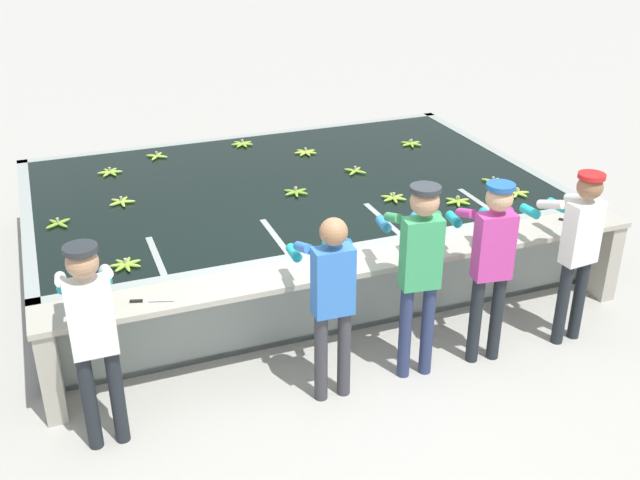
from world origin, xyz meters
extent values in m
plane|color=#A3A099|center=(0.00, 0.00, 0.00)|extent=(80.00, 80.00, 0.00)
cube|color=gray|center=(0.00, 2.26, 0.03)|extent=(5.57, 3.61, 0.06)
cube|color=gray|center=(0.00, 0.51, 0.44)|extent=(5.57, 0.12, 0.88)
cube|color=gray|center=(0.00, 4.00, 0.44)|extent=(5.57, 0.12, 0.88)
cube|color=gray|center=(-2.73, 2.26, 0.44)|extent=(0.12, 3.61, 0.88)
cube|color=gray|center=(2.73, 2.26, 0.44)|extent=(0.12, 3.61, 0.88)
cube|color=black|center=(0.00, 2.26, 0.47)|extent=(5.33, 3.37, 0.81)
cube|color=gray|center=(-1.67, 0.97, 0.44)|extent=(0.06, 0.80, 0.88)
cube|color=gray|center=(-0.56, 0.97, 0.44)|extent=(0.06, 0.80, 0.88)
cube|color=gray|center=(0.56, 0.97, 0.44)|extent=(0.06, 0.80, 0.88)
cube|color=gray|center=(1.67, 0.97, 0.44)|extent=(0.06, 0.80, 0.88)
cube|color=#A8A393|center=(0.00, 0.23, 0.85)|extent=(5.57, 0.45, 0.05)
cube|color=#A8A393|center=(-2.69, 0.23, 0.41)|extent=(0.16, 0.41, 0.83)
cube|color=#A8A393|center=(2.69, 0.23, 0.41)|extent=(0.16, 0.41, 0.83)
cylinder|color=#1E2328|center=(-2.43, -0.33, 0.42)|extent=(0.11, 0.11, 0.83)
cylinder|color=#1E2328|center=(-2.23, -0.33, 0.42)|extent=(0.11, 0.11, 0.83)
cube|color=white|center=(-2.33, -0.33, 1.12)|extent=(0.32, 0.17, 0.59)
sphere|color=tan|center=(-2.33, -0.33, 1.56)|extent=(0.22, 0.22, 0.22)
cylinder|color=#282D33|center=(-2.33, -0.33, 1.66)|extent=(0.24, 0.24, 0.04)
cylinder|color=white|center=(-2.49, -0.08, 1.33)|extent=(0.08, 0.31, 0.18)
cylinder|color=#1EA3AD|center=(-2.49, 0.17, 1.17)|extent=(0.08, 0.20, 0.08)
cylinder|color=white|center=(-2.17, -0.08, 1.33)|extent=(0.08, 0.31, 0.18)
cylinder|color=#1EA3AD|center=(-2.17, 0.17, 1.17)|extent=(0.08, 0.20, 0.08)
cylinder|color=#38383D|center=(-0.62, -0.39, 0.40)|extent=(0.11, 0.11, 0.81)
cylinder|color=#38383D|center=(-0.42, -0.40, 0.40)|extent=(0.11, 0.11, 0.81)
cube|color=blue|center=(-0.52, -0.40, 1.09)|extent=(0.32, 0.18, 0.57)
sphere|color=#9E704C|center=(-0.52, -0.40, 1.52)|extent=(0.22, 0.22, 0.22)
cylinder|color=blue|center=(-0.67, -0.14, 1.29)|extent=(0.09, 0.31, 0.18)
cylinder|color=#1EA3AD|center=(-0.67, 0.11, 1.13)|extent=(0.09, 0.20, 0.08)
cylinder|color=blue|center=(-0.35, -0.15, 1.29)|extent=(0.09, 0.31, 0.18)
cylinder|color=#1EA3AD|center=(-0.35, 0.10, 1.13)|extent=(0.09, 0.20, 0.08)
cylinder|color=navy|center=(0.16, -0.35, 0.43)|extent=(0.11, 0.11, 0.87)
cylinder|color=navy|center=(0.36, -0.38, 0.43)|extent=(0.11, 0.11, 0.87)
cube|color=#38995B|center=(0.26, -0.36, 1.18)|extent=(0.34, 0.21, 0.61)
sphere|color=tan|center=(0.26, -0.36, 1.63)|extent=(0.24, 0.24, 0.24)
cylinder|color=#282D33|center=(0.26, -0.36, 1.74)|extent=(0.25, 0.25, 0.04)
cylinder|color=#38995B|center=(0.13, -0.09, 1.40)|extent=(0.12, 0.32, 0.18)
cylinder|color=teal|center=(0.17, 0.15, 1.23)|extent=(0.11, 0.21, 0.08)
cylinder|color=#38995B|center=(0.45, -0.14, 1.40)|extent=(0.12, 0.32, 0.18)
cylinder|color=teal|center=(0.48, 0.11, 1.23)|extent=(0.11, 0.21, 0.08)
cylinder|color=#1E2328|center=(0.84, -0.37, 0.42)|extent=(0.11, 0.11, 0.83)
cylinder|color=#1E2328|center=(1.04, -0.40, 0.42)|extent=(0.11, 0.11, 0.83)
cube|color=#BC388E|center=(0.94, -0.39, 1.13)|extent=(0.34, 0.21, 0.59)
sphere|color=tan|center=(0.94, -0.39, 1.57)|extent=(0.23, 0.23, 0.23)
cylinder|color=#1E5199|center=(0.94, -0.39, 1.67)|extent=(0.24, 0.24, 0.04)
cylinder|color=#BC388E|center=(0.81, -0.12, 1.34)|extent=(0.12, 0.32, 0.18)
cylinder|color=teal|center=(0.85, 0.13, 1.17)|extent=(0.11, 0.21, 0.08)
cylinder|color=#BC388E|center=(1.13, -0.16, 1.34)|extent=(0.12, 0.32, 0.18)
cylinder|color=teal|center=(1.17, 0.09, 1.17)|extent=(0.11, 0.21, 0.08)
cylinder|color=#1E2328|center=(1.73, -0.41, 0.41)|extent=(0.11, 0.11, 0.82)
cylinder|color=#1E2328|center=(1.93, -0.39, 0.41)|extent=(0.11, 0.11, 0.82)
cube|color=white|center=(1.83, -0.40, 1.11)|extent=(0.33, 0.20, 0.58)
sphere|color=#896042|center=(1.83, -0.40, 1.54)|extent=(0.22, 0.22, 0.22)
cylinder|color=red|center=(1.83, -0.40, 1.64)|extent=(0.23, 0.23, 0.04)
cylinder|color=white|center=(1.65, -0.16, 1.31)|extent=(0.11, 0.32, 0.18)
cylinder|color=#1EA3AD|center=(1.63, 0.09, 1.15)|extent=(0.10, 0.21, 0.08)
cylinder|color=white|center=(1.97, -0.13, 1.31)|extent=(0.11, 0.32, 0.18)
cylinder|color=#1EA3AD|center=(1.95, 0.12, 1.15)|extent=(0.10, 0.21, 0.08)
ellipsoid|color=#8CB738|center=(0.86, 1.32, 0.89)|extent=(0.07, 0.17, 0.04)
ellipsoid|color=#8CB738|center=(0.92, 1.34, 0.89)|extent=(0.15, 0.14, 0.04)
ellipsoid|color=#8CB738|center=(0.93, 1.39, 0.89)|extent=(0.17, 0.09, 0.04)
ellipsoid|color=#8CB738|center=(0.89, 1.43, 0.89)|extent=(0.07, 0.17, 0.04)
ellipsoid|color=#8CB738|center=(0.84, 1.41, 0.89)|extent=(0.15, 0.14, 0.04)
ellipsoid|color=#8CB738|center=(0.82, 1.36, 0.89)|extent=(0.17, 0.09, 0.04)
cylinder|color=tan|center=(0.88, 1.37, 0.93)|extent=(0.03, 0.03, 0.04)
ellipsoid|color=#8CB738|center=(1.49, 1.00, 0.89)|extent=(0.12, 0.16, 0.04)
ellipsoid|color=#8CB738|center=(1.51, 1.05, 0.89)|extent=(0.17, 0.05, 0.04)
ellipsoid|color=#8CB738|center=(1.48, 1.10, 0.89)|extent=(0.11, 0.17, 0.04)
ellipsoid|color=#8CB738|center=(1.43, 1.10, 0.89)|extent=(0.12, 0.16, 0.04)
ellipsoid|color=#8CB738|center=(1.40, 1.05, 0.89)|extent=(0.17, 0.05, 0.04)
ellipsoid|color=#8CB738|center=(1.43, 1.00, 0.89)|extent=(0.11, 0.17, 0.04)
cylinder|color=tan|center=(1.46, 1.05, 0.93)|extent=(0.03, 0.03, 0.04)
ellipsoid|color=#9EC642|center=(2.11, 1.04, 0.89)|extent=(0.17, 0.07, 0.04)
ellipsoid|color=#9EC642|center=(2.12, 0.99, 0.89)|extent=(0.14, 0.15, 0.04)
ellipsoid|color=#9EC642|center=(2.17, 0.97, 0.89)|extent=(0.08, 0.17, 0.04)
ellipsoid|color=#9EC642|center=(2.21, 1.01, 0.89)|extent=(0.17, 0.07, 0.04)
ellipsoid|color=#9EC642|center=(2.20, 1.07, 0.89)|extent=(0.14, 0.15, 0.04)
ellipsoid|color=#9EC642|center=(2.14, 1.08, 0.89)|extent=(0.08, 0.17, 0.04)
cylinder|color=tan|center=(2.16, 1.03, 0.93)|extent=(0.03, 0.03, 0.04)
ellipsoid|color=#93BC3D|center=(-1.83, 3.17, 0.89)|extent=(0.13, 0.16, 0.04)
ellipsoid|color=#93BC3D|center=(-1.78, 3.16, 0.89)|extent=(0.10, 0.17, 0.04)
ellipsoid|color=#93BC3D|center=(-1.75, 3.20, 0.89)|extent=(0.17, 0.06, 0.04)
ellipsoid|color=#93BC3D|center=(-1.77, 3.26, 0.89)|extent=(0.13, 0.16, 0.04)
ellipsoid|color=#93BC3D|center=(-1.82, 3.26, 0.89)|extent=(0.10, 0.17, 0.04)
ellipsoid|color=#93BC3D|center=(-1.86, 3.22, 0.89)|extent=(0.17, 0.06, 0.04)
cylinder|color=tan|center=(-1.80, 3.21, 0.93)|extent=(0.03, 0.03, 0.04)
ellipsoid|color=#75A333|center=(-0.08, 1.88, 0.89)|extent=(0.17, 0.08, 0.04)
ellipsoid|color=#75A333|center=(-0.04, 1.84, 0.89)|extent=(0.07, 0.17, 0.04)
ellipsoid|color=#75A333|center=(0.02, 1.86, 0.89)|extent=(0.15, 0.14, 0.04)
ellipsoid|color=#75A333|center=(0.03, 1.91, 0.89)|extent=(0.17, 0.08, 0.04)
ellipsoid|color=#75A333|center=(-0.01, 1.95, 0.89)|extent=(0.07, 0.17, 0.04)
ellipsoid|color=#75A333|center=(-0.07, 1.93, 0.89)|extent=(0.15, 0.14, 0.04)
cylinder|color=tan|center=(-0.02, 1.89, 0.93)|extent=(0.03, 0.03, 0.04)
ellipsoid|color=#8CB738|center=(-0.12, 3.59, 0.89)|extent=(0.06, 0.17, 0.04)
ellipsoid|color=#8CB738|center=(-0.08, 3.62, 0.89)|extent=(0.16, 0.12, 0.04)
ellipsoid|color=#8CB738|center=(-0.07, 3.66, 0.89)|extent=(0.17, 0.09, 0.04)
ellipsoid|color=#8CB738|center=(-0.10, 3.70, 0.89)|extent=(0.09, 0.17, 0.04)
ellipsoid|color=#8CB738|center=(-0.15, 3.69, 0.89)|extent=(0.12, 0.16, 0.04)
ellipsoid|color=#8CB738|center=(-0.18, 3.65, 0.89)|extent=(0.17, 0.05, 0.04)
ellipsoid|color=#8CB738|center=(-0.16, 3.61, 0.89)|extent=(0.15, 0.15, 0.04)
cylinder|color=tan|center=(-0.12, 3.65, 0.93)|extent=(0.03, 0.03, 0.04)
ellipsoid|color=#8CB738|center=(-1.98, 0.90, 0.89)|extent=(0.12, 0.17, 0.04)
ellipsoid|color=#8CB738|center=(-2.00, 0.86, 0.89)|extent=(0.17, 0.06, 0.04)
ellipsoid|color=#8CB738|center=(-1.99, 0.82, 0.89)|extent=(0.15, 0.14, 0.04)
ellipsoid|color=#8CB738|center=(-1.95, 0.80, 0.89)|extent=(0.05, 0.17, 0.04)
ellipsoid|color=#8CB738|center=(-1.90, 0.83, 0.89)|extent=(0.16, 0.13, 0.04)
ellipsoid|color=#8CB738|center=(-1.90, 0.87, 0.89)|extent=(0.17, 0.08, 0.04)
ellipsoid|color=#8CB738|center=(-1.93, 0.91, 0.89)|extent=(0.10, 0.17, 0.04)
cylinder|color=tan|center=(-1.95, 0.86, 0.93)|extent=(0.03, 0.03, 0.04)
ellipsoid|color=#9EC642|center=(-1.16, 3.54, 0.89)|extent=(0.16, 0.12, 0.04)
ellipsoid|color=#9EC642|center=(-1.18, 3.61, 0.89)|extent=(0.12, 0.16, 0.04)
ellipsoid|color=#9EC642|center=(-1.25, 3.60, 0.89)|extent=(0.16, 0.12, 0.04)
ellipsoid|color=#9EC642|center=(-1.24, 3.52, 0.89)|extent=(0.12, 0.16, 0.04)
cylinder|color=tan|center=(-1.21, 3.57, 0.93)|extent=(0.03, 0.03, 0.04)
ellipsoid|color=#8CB738|center=(1.85, 2.83, 0.89)|extent=(0.09, 0.17, 0.04)
ellipsoid|color=#8CB738|center=(1.90, 2.85, 0.89)|extent=(0.14, 0.15, 0.04)
ellipsoid|color=#8CB738|center=(1.92, 2.90, 0.89)|extent=(0.17, 0.07, 0.04)
ellipsoid|color=#8CB738|center=(1.88, 2.94, 0.89)|extent=(0.09, 0.17, 0.04)
ellipsoid|color=#8CB738|center=(1.83, 2.93, 0.89)|extent=(0.14, 0.15, 0.04)
ellipsoid|color=#8CB738|center=(1.81, 2.88, 0.89)|extent=(0.17, 0.07, 0.04)
cylinder|color=tan|center=(1.86, 2.89, 0.93)|extent=(0.03, 0.03, 0.04)
ellipsoid|color=#93BC3D|center=(2.07, 1.44, 0.89)|extent=(0.12, 0.17, 0.04)
ellipsoid|color=#93BC3D|center=(2.05, 1.36, 0.89)|extent=(0.17, 0.12, 0.04)
ellipsoid|color=#93BC3D|center=(2.13, 1.34, 0.89)|extent=(0.12, 0.17, 0.04)
ellipsoid|color=#93BC3D|center=(2.15, 1.42, 0.89)|extent=(0.17, 0.12, 0.04)
cylinder|color=tan|center=(2.10, 1.39, 0.93)|extent=(0.03, 0.03, 0.04)
ellipsoid|color=#8CB738|center=(0.86, 2.28, 0.89)|extent=(0.15, 0.14, 0.04)
ellipsoid|color=#8CB738|center=(0.78, 2.29, 0.89)|extent=(0.14, 0.15, 0.04)
ellipsoid|color=#8CB738|center=(0.78, 2.21, 0.89)|extent=(0.15, 0.14, 0.04)
ellipsoid|color=#8CB738|center=(0.85, 2.20, 0.89)|extent=(0.14, 0.15, 0.04)
cylinder|color=tan|center=(0.82, 2.25, 0.93)|extent=(0.03, 0.03, 0.04)
ellipsoid|color=#9EC642|center=(-1.79, 2.23, 0.89)|extent=(0.05, 0.17, 0.04)
ellipsoid|color=#9EC642|center=(-1.74, 2.27, 0.89)|extent=(0.17, 0.07, 0.04)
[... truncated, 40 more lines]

